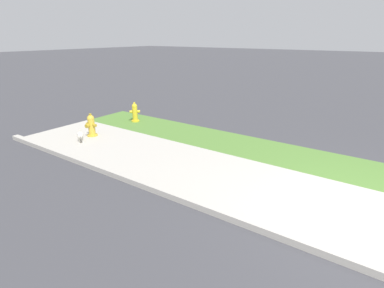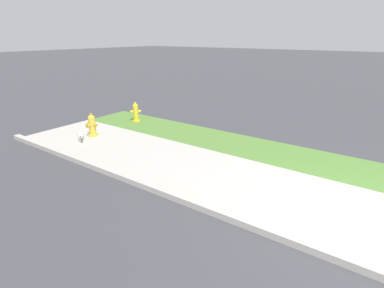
{
  "view_description": "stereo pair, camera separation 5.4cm",
  "coord_description": "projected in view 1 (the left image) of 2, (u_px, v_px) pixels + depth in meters",
  "views": [
    {
      "loc": [
        0.04,
        -5.13,
        2.89
      ],
      "look_at": [
        -3.87,
        0.44,
        0.4
      ],
      "focal_mm": 28.0,
      "sensor_mm": 36.0,
      "label": 1
    },
    {
      "loc": [
        0.09,
        -5.09,
        2.89
      ],
      "look_at": [
        -3.87,
        0.44,
        0.4
      ],
      "focal_mm": 28.0,
      "sensor_mm": 36.0,
      "label": 2
    }
  ],
  "objects": [
    {
      "name": "ground_plane",
      "position": [
        367.0,
        220.0,
        4.96
      ],
      "size": [
        120.0,
        120.0,
        0.0
      ],
      "primitive_type": "plane",
      "color": "#424247"
    },
    {
      "name": "sidewalk_pavement",
      "position": [
        367.0,
        220.0,
        4.95
      ],
      "size": [
        18.0,
        2.43,
        0.01
      ],
      "primitive_type": "cube",
      "color": "#BCB7AD",
      "rests_on": "ground"
    },
    {
      "name": "grass_verge",
      "position": [
        379.0,
        175.0,
        6.53
      ],
      "size": [
        18.0,
        1.68,
        0.01
      ],
      "primitive_type": "cube",
      "color": "#568438",
      "rests_on": "ground"
    },
    {
      "name": "street_curb",
      "position": [
        356.0,
        263.0,
        3.94
      ],
      "size": [
        18.0,
        0.16,
        0.12
      ],
      "primitive_type": "cube",
      "color": "#BCB7AD",
      "rests_on": "ground"
    },
    {
      "name": "fire_hydrant_across_street",
      "position": [
        91.0,
        126.0,
        8.96
      ],
      "size": [
        0.38,
        0.36,
        0.7
      ],
      "rotation": [
        0.0,
        0.0,
        3.22
      ],
      "color": "gold",
      "rests_on": "ground"
    },
    {
      "name": "fire_hydrant_mid_block",
      "position": [
        135.0,
        112.0,
        10.49
      ],
      "size": [
        0.33,
        0.33,
        0.69
      ],
      "rotation": [
        0.0,
        0.0,
        0.81
      ],
      "color": "yellow",
      "rests_on": "ground"
    },
    {
      "name": "small_white_dog",
      "position": [
        80.0,
        135.0,
        8.45
      ],
      "size": [
        0.41,
        0.35,
        0.38
      ],
      "rotation": [
        0.0,
        0.0,
        5.67
      ],
      "color": "silver",
      "rests_on": "ground"
    }
  ]
}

